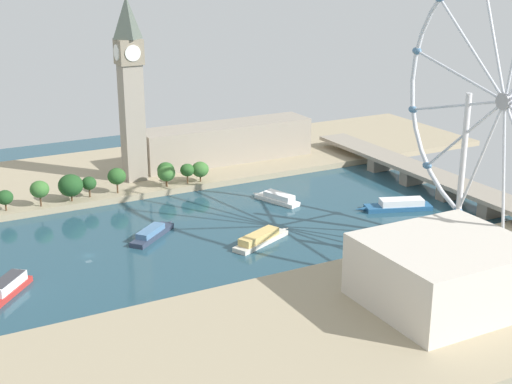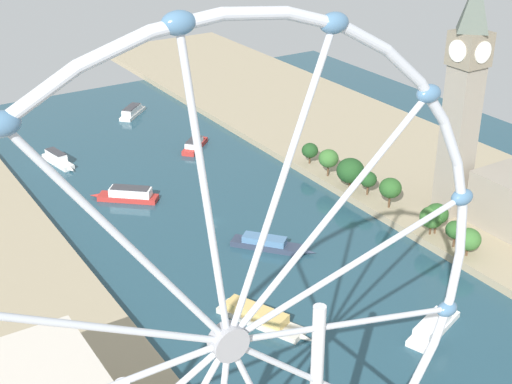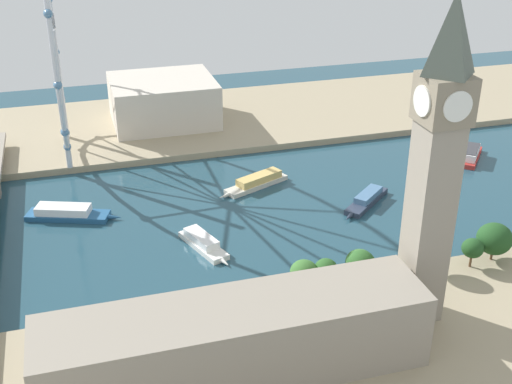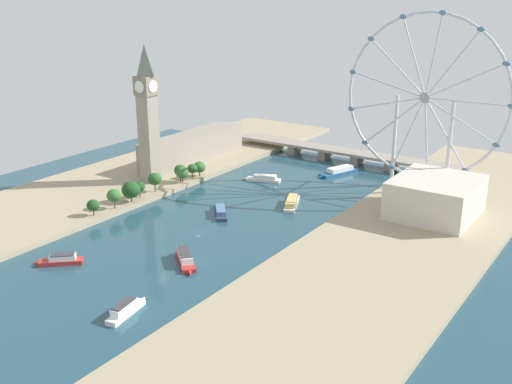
{
  "view_description": "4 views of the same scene",
  "coord_description": "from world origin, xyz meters",
  "views": [
    {
      "loc": [
        267.79,
        -67.98,
        115.11
      ],
      "look_at": [
        1.32,
        74.25,
        15.3
      ],
      "focal_mm": 51.84,
      "sensor_mm": 36.0,
      "label": 1
    },
    {
      "loc": [
        121.55,
        223.03,
        134.52
      ],
      "look_at": [
        -11.2,
        13.6,
        15.15
      ],
      "focal_mm": 51.64,
      "sensor_mm": 36.0,
      "label": 2
    },
    {
      "loc": [
        -216.37,
        135.88,
        119.02
      ],
      "look_at": [
        -4.15,
        73.72,
        10.15
      ],
      "focal_mm": 46.49,
      "sensor_mm": 36.0,
      "label": 3
    },
    {
      "loc": [
        203.14,
        -242.49,
        128.97
      ],
      "look_at": [
        4.07,
        51.14,
        9.75
      ],
      "focal_mm": 43.2,
      "sensor_mm": 36.0,
      "label": 4
    }
  ],
  "objects": [
    {
      "name": "tour_boat_4",
      "position": [
        14.29,
        142.35,
        2.13
      ],
      "size": [
        18.43,
        35.63,
        5.07
      ],
      "rotation": [
        0.0,
        0.0,
        4.36
      ],
      "color": "#235684",
      "rests_on": "ground_plane"
    },
    {
      "name": "clock_tower",
      "position": [
        -79.27,
        47.34,
        50.31
      ],
      "size": [
        12.76,
        12.76,
        91.04
      ],
      "color": "gray",
      "rests_on": "riverbank_left"
    },
    {
      "name": "tree_row_embankment",
      "position": [
        -60.4,
        30.31,
        10.46
      ],
      "size": [
        11.74,
        102.83,
        12.93
      ],
      "color": "#513823",
      "rests_on": "riverbank_left"
    },
    {
      "name": "tour_boat_2",
      "position": [
        -6.55,
        29.25,
        1.83
      ],
      "size": [
        23.61,
        26.81,
        4.5
      ],
      "rotation": [
        0.0,
        0.0,
        2.27
      ],
      "color": "#2D384C",
      "rests_on": "ground_plane"
    },
    {
      "name": "ground_plane",
      "position": [
        0.0,
        0.0,
        0.0
      ],
      "size": [
        370.2,
        370.2,
        0.0
      ],
      "primitive_type": "plane",
      "color": "#234756"
    },
    {
      "name": "tour_boat_1",
      "position": [
        -21.24,
        97.87,
        1.94
      ],
      "size": [
        27.57,
        13.95,
        4.62
      ],
      "rotation": [
        0.0,
        0.0,
        3.48
      ],
      "color": "white",
      "rests_on": "ground_plane"
    },
    {
      "name": "parliament_block",
      "position": [
        -89.48,
        103.9,
        13.29
      ],
      "size": [
        22.0,
        97.12,
        20.58
      ],
      "primitive_type": "cube",
      "color": "gray",
      "rests_on": "riverbank_left"
    },
    {
      "name": "tour_boat_7",
      "position": [
        20.67,
        66.09,
        2.09
      ],
      "size": [
        17.91,
        32.81,
        4.86
      ],
      "rotation": [
        0.0,
        0.0,
        1.99
      ],
      "color": "beige",
      "rests_on": "ground_plane"
    },
    {
      "name": "tour_boat_0",
      "position": [
        20.39,
        -34.65,
        2.48
      ],
      "size": [
        24.63,
        22.04,
        5.85
      ],
      "rotation": [
        0.0,
        0.0,
        5.57
      ],
      "color": "#B22D28",
      "rests_on": "ground_plane"
    },
    {
      "name": "ferris_wheel",
      "position": [
        73.88,
        139.53,
        60.74
      ],
      "size": [
        108.1,
        3.2,
        112.18
      ],
      "color": "silver",
      "rests_on": "riverbank_right"
    },
    {
      "name": "riverbank_right",
      "position": [
        100.1,
        0.0,
        1.5
      ],
      "size": [
        90.0,
        520.0,
        3.0
      ],
      "primitive_type": "cube",
      "color": "tan",
      "rests_on": "ground_plane"
    },
    {
      "name": "riverside_hall",
      "position": [
        101.25,
        91.32,
        13.88
      ],
      "size": [
        44.79,
        50.58,
        21.77
      ],
      "primitive_type": "cube",
      "color": "beige",
      "rests_on": "riverbank_right"
    }
  ]
}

